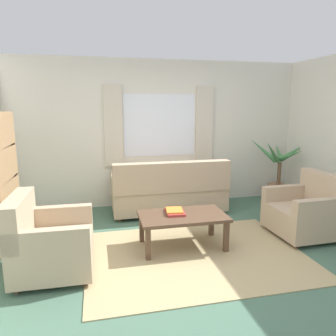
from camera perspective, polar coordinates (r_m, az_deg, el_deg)
ground_plane at (r=4.03m, az=5.02°, el=-15.39°), size 6.24×6.24×0.00m
wall_back at (r=5.82m, az=-1.59°, el=6.23°), size 5.32×0.12×2.60m
window_with_curtains at (r=5.72m, az=-1.43°, el=7.66°), size 1.98×0.07×1.40m
area_rug at (r=4.02m, az=5.03°, el=-15.31°), size 2.61×1.93×0.01m
couch at (r=5.37m, az=0.22°, el=-4.29°), size 1.90×0.82×0.92m
armchair_left at (r=3.72m, az=-20.86°, el=-12.42°), size 0.83×0.85×0.88m
armchair_right at (r=4.85m, az=23.69°, el=-7.12°), size 0.84×0.86×0.88m
coffee_table at (r=4.08m, az=2.64°, el=-9.12°), size 1.10×0.64×0.44m
book_stack_on_table at (r=4.11m, az=1.21°, el=-7.82°), size 0.25×0.33×0.05m
potted_plant at (r=6.32m, az=19.24°, el=-1.82°), size 1.10×0.94×1.23m
bookshelf at (r=4.58m, az=-27.93°, el=-3.15°), size 0.30×0.94×1.72m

